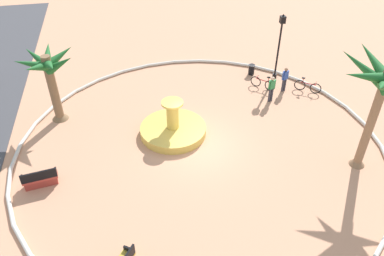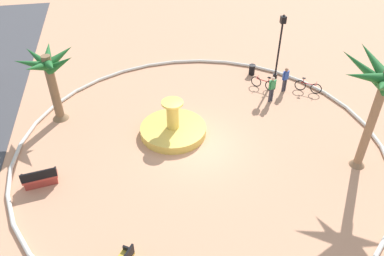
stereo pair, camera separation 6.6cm
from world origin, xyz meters
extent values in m
plane|color=tan|center=(0.00, 0.00, 0.00)|extent=(80.00, 80.00, 0.00)
torus|color=silver|center=(0.00, 0.00, 0.10)|extent=(19.30, 19.30, 0.20)
cylinder|color=gold|center=(1.42, 1.24, 0.23)|extent=(3.62, 3.62, 0.45)
cylinder|color=teal|center=(1.42, 1.24, 0.19)|extent=(3.19, 3.19, 0.34)
cylinder|color=gold|center=(1.42, 1.24, 1.21)|extent=(0.65, 0.65, 1.52)
cylinder|color=#F1C954|center=(1.42, 1.24, 2.03)|extent=(1.16, 1.16, 0.12)
cylinder|color=#8E6B4C|center=(-2.80, -7.44, 2.78)|extent=(0.41, 0.41, 5.56)
cone|color=#8E6B4C|center=(-2.80, -7.44, 0.25)|extent=(0.77, 0.77, 0.50)
cone|color=#1E6028|center=(-1.69, -7.41, 5.26)|extent=(2.39, 0.61, 1.15)
cone|color=#1E6028|center=(-1.96, -6.80, 5.10)|extent=(2.20, 1.86, 1.45)
cone|color=#1E6028|center=(-2.95, -6.33, 5.25)|extent=(0.87, 2.43, 1.16)
cone|color=#1E6028|center=(-3.58, -6.71, 5.11)|extent=(2.09, 2.01, 1.43)
cylinder|color=brown|center=(4.05, 7.48, 2.01)|extent=(0.50, 0.50, 4.02)
cone|color=brown|center=(4.05, 7.48, 0.25)|extent=(0.94, 0.94, 0.50)
cone|color=#1E6028|center=(4.84, 7.47, 3.78)|extent=(1.76, 0.58, 1.01)
cone|color=#1E6028|center=(4.59, 8.03, 3.72)|extent=(1.63, 1.64, 1.11)
cone|color=#1E6028|center=(3.90, 8.23, 3.70)|extent=(0.89, 1.83, 1.15)
cone|color=#1E6028|center=(3.37, 7.87, 3.73)|extent=(1.80, 1.37, 1.09)
cone|color=#1E6028|center=(3.30, 7.21, 3.78)|extent=(1.84, 1.12, 1.00)
cone|color=#1E6028|center=(3.83, 6.79, 3.59)|extent=(1.05, 1.81, 1.33)
cone|color=#1E6028|center=(4.49, 6.83, 3.74)|extent=(1.45, 1.77, 1.09)
cube|color=black|center=(-6.14, 4.09, 0.59)|extent=(0.32, 0.42, 0.24)
cube|color=#B73D33|center=(-1.29, 7.94, 0.45)|extent=(0.75, 1.66, 0.12)
cube|color=black|center=(-1.50, 7.91, 0.75)|extent=(0.34, 1.59, 0.50)
cube|color=#9C342B|center=(-1.29, 7.94, 0.20)|extent=(0.69, 1.53, 0.39)
cube|color=black|center=(-1.41, 8.68, 0.59)|extent=(0.46, 0.15, 0.24)
cube|color=black|center=(-1.17, 7.20, 0.59)|extent=(0.46, 0.15, 0.24)
cylinder|color=black|center=(6.19, -6.42, 1.94)|extent=(0.12, 0.12, 3.88)
cylinder|color=black|center=(6.19, -6.42, 0.15)|extent=(0.28, 0.28, 0.30)
cube|color=black|center=(6.19, -6.42, 4.10)|extent=(0.32, 0.32, 0.44)
sphere|color=#F2EDCC|center=(6.19, -6.42, 4.10)|extent=(0.22, 0.22, 0.22)
cone|color=black|center=(6.19, -6.42, 4.38)|extent=(0.20, 0.20, 0.18)
cylinder|color=black|center=(6.95, -5.01, 0.35)|extent=(0.40, 0.40, 0.70)
torus|color=#4C4C51|center=(6.95, -5.01, 0.70)|extent=(0.46, 0.46, 0.06)
torus|color=black|center=(3.84, -8.25, 0.36)|extent=(0.46, 0.62, 0.72)
torus|color=black|center=(4.41, -7.43, 0.36)|extent=(0.46, 0.62, 0.72)
cylinder|color=#B21919|center=(4.13, -7.84, 0.59)|extent=(0.59, 0.81, 0.05)
cylinder|color=#B21919|center=(4.33, -7.56, 0.74)|extent=(0.04, 0.04, 0.30)
cube|color=black|center=(4.33, -7.56, 0.91)|extent=(0.20, 0.22, 0.06)
cylinder|color=#B21919|center=(3.87, -8.21, 0.73)|extent=(0.38, 0.28, 0.03)
torus|color=black|center=(5.38, -4.80, 0.36)|extent=(0.54, 0.56, 0.72)
torus|color=black|center=(4.69, -5.52, 0.36)|extent=(0.54, 0.56, 0.72)
cylinder|color=#B21919|center=(5.04, -5.16, 0.59)|extent=(0.69, 0.72, 0.05)
cylinder|color=#B21919|center=(4.80, -5.42, 0.74)|extent=(0.04, 0.04, 0.30)
cube|color=black|center=(4.80, -5.42, 0.91)|extent=(0.21, 0.21, 0.06)
cylinder|color=#B21919|center=(5.35, -4.84, 0.73)|extent=(0.34, 0.33, 0.03)
cylinder|color=#33333D|center=(4.55, -6.47, 0.43)|extent=(0.14, 0.14, 0.86)
cylinder|color=#33333D|center=(4.48, -6.30, 0.43)|extent=(0.14, 0.14, 0.86)
cube|color=#2D4CA5|center=(4.52, -6.38, 1.14)|extent=(0.31, 0.39, 0.56)
sphere|color=#9E7051|center=(4.52, -6.38, 1.54)|extent=(0.22, 0.22, 0.22)
cylinder|color=#2D4CA5|center=(4.60, -6.59, 1.14)|extent=(0.09, 0.09, 0.53)
cylinder|color=#2D4CA5|center=(4.44, -6.18, 1.14)|extent=(0.09, 0.09, 0.53)
cylinder|color=#33333D|center=(3.56, -5.23, 0.45)|extent=(0.14, 0.14, 0.91)
cylinder|color=#33333D|center=(3.50, -5.05, 0.45)|extent=(0.14, 0.14, 0.91)
cube|color=#338C4C|center=(3.53, -5.14, 1.19)|extent=(0.30, 0.39, 0.56)
sphere|color=beige|center=(3.53, -5.14, 1.59)|extent=(0.22, 0.22, 0.22)
cylinder|color=#338C4C|center=(3.60, -5.35, 1.19)|extent=(0.09, 0.09, 0.53)
cylinder|color=#338C4C|center=(3.46, -4.93, 1.19)|extent=(0.09, 0.09, 0.53)
camera|label=1|loc=(-15.46, 3.41, 13.35)|focal=36.53mm
camera|label=2|loc=(-15.48, 3.35, 13.35)|focal=36.53mm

